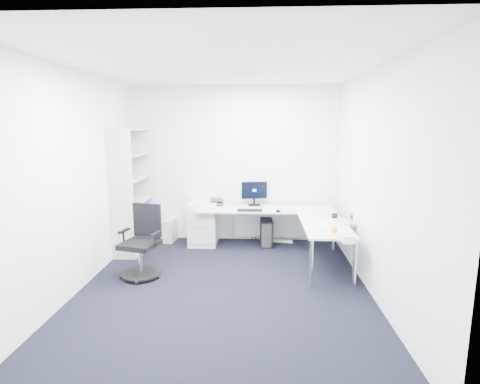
{
  "coord_description": "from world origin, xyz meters",
  "views": [
    {
      "loc": [
        0.41,
        -4.4,
        2.04
      ],
      "look_at": [
        0.15,
        1.05,
        1.05
      ],
      "focal_mm": 28.0,
      "sensor_mm": 36.0,
      "label": 1
    }
  ],
  "objects_px": {
    "l_desk": "(266,233)",
    "bookshelf": "(131,190)",
    "task_chair": "(140,242)",
    "laptop": "(344,214)",
    "monitor": "(254,193)"
  },
  "relations": [
    {
      "from": "task_chair",
      "to": "laptop",
      "type": "bearing_deg",
      "value": 24.71
    },
    {
      "from": "monitor",
      "to": "l_desk",
      "type": "bearing_deg",
      "value": -79.69
    },
    {
      "from": "monitor",
      "to": "laptop",
      "type": "bearing_deg",
      "value": -50.1
    },
    {
      "from": "laptop",
      "to": "monitor",
      "type": "bearing_deg",
      "value": 129.03
    },
    {
      "from": "task_chair",
      "to": "laptop",
      "type": "relative_size",
      "value": 2.92
    },
    {
      "from": "bookshelf",
      "to": "task_chair",
      "type": "bearing_deg",
      "value": -67.56
    },
    {
      "from": "task_chair",
      "to": "laptop",
      "type": "height_order",
      "value": "task_chair"
    },
    {
      "from": "l_desk",
      "to": "bookshelf",
      "type": "relative_size",
      "value": 1.14
    },
    {
      "from": "l_desk",
      "to": "bookshelf",
      "type": "xyz_separation_m",
      "value": [
        -2.17,
        0.05,
        0.66
      ]
    },
    {
      "from": "monitor",
      "to": "laptop",
      "type": "xyz_separation_m",
      "value": [
        1.29,
        -1.07,
        -0.1
      ]
    },
    {
      "from": "task_chair",
      "to": "bookshelf",
      "type": "bearing_deg",
      "value": 126.54
    },
    {
      "from": "l_desk",
      "to": "monitor",
      "type": "distance_m",
      "value": 0.77
    },
    {
      "from": "l_desk",
      "to": "laptop",
      "type": "relative_size",
      "value": 6.74
    },
    {
      "from": "bookshelf",
      "to": "monitor",
      "type": "height_order",
      "value": "bookshelf"
    },
    {
      "from": "l_desk",
      "to": "bookshelf",
      "type": "distance_m",
      "value": 2.27
    }
  ]
}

